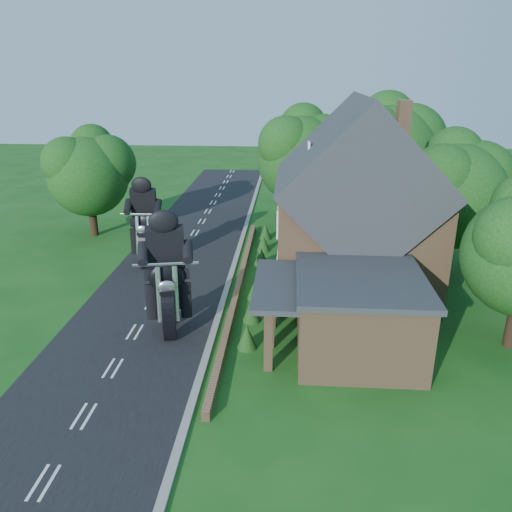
# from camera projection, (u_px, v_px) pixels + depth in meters

# --- Properties ---
(ground) EXTENTS (120.00, 120.00, 0.00)m
(ground) POSITION_uv_depth(u_px,v_px,m) (135.00, 332.00, 23.05)
(ground) COLOR #164914
(ground) RESTS_ON ground
(road) EXTENTS (7.00, 80.00, 0.02)m
(road) POSITION_uv_depth(u_px,v_px,m) (135.00, 332.00, 23.05)
(road) COLOR black
(road) RESTS_ON ground
(kerb) EXTENTS (0.30, 80.00, 0.12)m
(kerb) POSITION_uv_depth(u_px,v_px,m) (213.00, 334.00, 22.79)
(kerb) COLOR gray
(kerb) RESTS_ON ground
(garden_wall) EXTENTS (0.30, 22.00, 0.40)m
(garden_wall) POSITION_uv_depth(u_px,v_px,m) (238.00, 287.00, 27.37)
(garden_wall) COLOR #8E6848
(garden_wall) RESTS_ON ground
(house) EXTENTS (9.54, 8.64, 10.24)m
(house) POSITION_uv_depth(u_px,v_px,m) (355.00, 211.00, 26.44)
(house) COLOR #8E6848
(house) RESTS_ON ground
(annex) EXTENTS (7.05, 5.94, 3.44)m
(annex) POSITION_uv_depth(u_px,v_px,m) (355.00, 313.00, 21.03)
(annex) COLOR #8E6848
(annex) RESTS_ON ground
(tree_house_right) EXTENTS (6.51, 6.00, 8.40)m
(tree_house_right) POSITION_uv_depth(u_px,v_px,m) (461.00, 187.00, 28.19)
(tree_house_right) COLOR black
(tree_house_right) RESTS_ON ground
(tree_behind_house) EXTENTS (7.81, 7.20, 10.08)m
(tree_behind_house) POSITION_uv_depth(u_px,v_px,m) (394.00, 148.00, 35.01)
(tree_behind_house) COLOR black
(tree_behind_house) RESTS_ON ground
(tree_behind_left) EXTENTS (6.94, 6.40, 9.16)m
(tree_behind_left) POSITION_uv_depth(u_px,v_px,m) (307.00, 152.00, 36.50)
(tree_behind_left) COLOR black
(tree_behind_left) RESTS_ON ground
(tree_far_road) EXTENTS (6.08, 5.60, 7.84)m
(tree_far_road) POSITION_uv_depth(u_px,v_px,m) (93.00, 169.00, 34.99)
(tree_far_road) COLOR black
(tree_far_road) RESTS_ON ground
(shrub_a) EXTENTS (0.90, 0.90, 1.10)m
(shrub_a) POSITION_uv_depth(u_px,v_px,m) (247.00, 337.00, 21.58)
(shrub_a) COLOR #143A12
(shrub_a) RESTS_ON ground
(shrub_b) EXTENTS (0.90, 0.90, 1.10)m
(shrub_b) POSITION_uv_depth(u_px,v_px,m) (252.00, 311.00, 23.91)
(shrub_b) COLOR #143A12
(shrub_b) RESTS_ON ground
(shrub_c) EXTENTS (0.90, 0.90, 1.10)m
(shrub_c) POSITION_uv_depth(u_px,v_px,m) (255.00, 289.00, 26.25)
(shrub_c) COLOR #143A12
(shrub_c) RESTS_ON ground
(shrub_d) EXTENTS (0.90, 0.90, 1.10)m
(shrub_d) POSITION_uv_depth(u_px,v_px,m) (261.00, 256.00, 30.92)
(shrub_d) COLOR #143A12
(shrub_d) RESTS_ON ground
(shrub_e) EXTENTS (0.90, 0.90, 1.10)m
(shrub_e) POSITION_uv_depth(u_px,v_px,m) (263.00, 243.00, 33.25)
(shrub_e) COLOR #143A12
(shrub_e) RESTS_ON ground
(shrub_f) EXTENTS (0.90, 0.90, 1.10)m
(shrub_f) POSITION_uv_depth(u_px,v_px,m) (265.00, 232.00, 35.59)
(shrub_f) COLOR #143A12
(shrub_f) RESTS_ON ground
(motorcycle_lead) EXTENTS (0.84, 1.95, 1.76)m
(motorcycle_lead) POSITION_uv_depth(u_px,v_px,m) (170.00, 315.00, 22.80)
(motorcycle_lead) COLOR black
(motorcycle_lead) RESTS_ON ground
(motorcycle_follow) EXTENTS (0.48, 1.79, 1.66)m
(motorcycle_follow) POSITION_uv_depth(u_px,v_px,m) (148.00, 252.00, 30.81)
(motorcycle_follow) COLOR black
(motorcycle_follow) RESTS_ON ground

